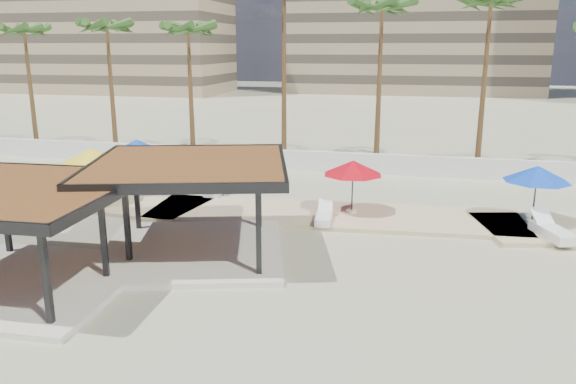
# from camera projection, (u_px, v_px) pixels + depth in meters

# --- Properties ---
(ground) EXTENTS (200.00, 200.00, 0.00)m
(ground) POSITION_uv_depth(u_px,v_px,m) (237.00, 275.00, 18.20)
(ground) COLOR tan
(ground) RESTS_ON ground
(promenade) EXTENTS (44.45, 7.97, 0.24)m
(promenade) POSITION_uv_depth(u_px,v_px,m) (334.00, 212.00, 24.97)
(promenade) COLOR #C6B284
(promenade) RESTS_ON ground
(boundary_wall) EXTENTS (56.00, 0.30, 1.20)m
(boundary_wall) POSITION_uv_depth(u_px,v_px,m) (322.00, 162.00, 33.12)
(boundary_wall) COLOR silver
(boundary_wall) RESTS_ON ground
(pavilion_central) EXTENTS (8.20, 8.20, 3.37)m
(pavilion_central) POSITION_uv_depth(u_px,v_px,m) (190.00, 199.00, 19.65)
(pavilion_central) COLOR beige
(pavilion_central) RESTS_ON ground
(pavilion_west) EXTENTS (6.57, 6.57, 3.19)m
(pavilion_west) POSITION_uv_depth(u_px,v_px,m) (21.00, 228.00, 16.84)
(pavilion_west) COLOR beige
(pavilion_west) RESTS_ON ground
(umbrella_b) EXTENTS (2.83, 2.83, 2.52)m
(umbrella_b) POSITION_uv_depth(u_px,v_px,m) (91.00, 156.00, 25.63)
(umbrella_b) COLOR beige
(umbrella_b) RESTS_ON promenade
(umbrella_c) EXTENTS (3.19, 3.19, 2.30)m
(umbrella_c) POSITION_uv_depth(u_px,v_px,m) (353.00, 168.00, 23.97)
(umbrella_c) COLOR beige
(umbrella_c) RESTS_ON promenade
(umbrella_d) EXTENTS (3.45, 3.45, 2.38)m
(umbrella_d) POSITION_uv_depth(u_px,v_px,m) (537.00, 174.00, 22.55)
(umbrella_d) COLOR beige
(umbrella_d) RESTS_ON promenade
(umbrella_f) EXTENTS (3.33, 3.33, 2.62)m
(umbrella_f) POSITION_uv_depth(u_px,v_px,m) (137.00, 147.00, 27.45)
(umbrella_f) COLOR beige
(umbrella_f) RESTS_ON promenade
(lounger_a) EXTENTS (0.74, 2.14, 0.80)m
(lounger_a) POSITION_uv_depth(u_px,v_px,m) (218.00, 189.00, 27.71)
(lounger_a) COLOR white
(lounger_a) RESTS_ON promenade
(lounger_b) EXTENTS (0.77, 1.94, 0.72)m
(lounger_b) POSITION_uv_depth(u_px,v_px,m) (324.00, 217.00, 23.22)
(lounger_b) COLOR white
(lounger_b) RESTS_ON promenade
(lounger_c) EXTENTS (1.48, 2.42, 0.87)m
(lounger_c) POSITION_uv_depth(u_px,v_px,m) (552.00, 231.00, 21.27)
(lounger_c) COLOR white
(lounger_c) RESTS_ON promenade
(palm_a) EXTENTS (3.00, 3.00, 9.09)m
(palm_a) POSITION_uv_depth(u_px,v_px,m) (24.00, 35.00, 38.08)
(palm_a) COLOR brown
(palm_a) RESTS_ON ground
(palm_b) EXTENTS (3.00, 3.00, 9.31)m
(palm_b) POSITION_uv_depth(u_px,v_px,m) (107.00, 31.00, 37.08)
(palm_b) COLOR brown
(palm_b) RESTS_ON ground
(palm_c) EXTENTS (3.00, 3.00, 9.07)m
(palm_c) POSITION_uv_depth(u_px,v_px,m) (188.00, 34.00, 35.25)
(palm_c) COLOR brown
(palm_c) RESTS_ON ground
(palm_e) EXTENTS (3.00, 3.00, 10.27)m
(palm_e) POSITION_uv_depth(u_px,v_px,m) (382.00, 13.00, 32.60)
(palm_e) COLOR brown
(palm_e) RESTS_ON ground
(palm_f) EXTENTS (3.00, 3.00, 10.48)m
(palm_f) POSITION_uv_depth(u_px,v_px,m) (490.00, 9.00, 31.41)
(palm_f) COLOR brown
(palm_f) RESTS_ON ground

